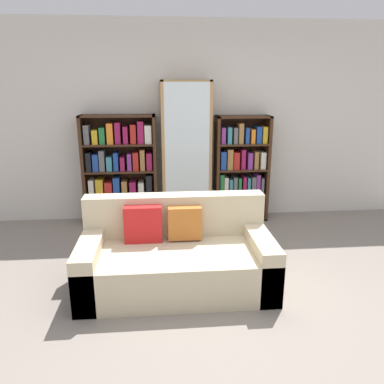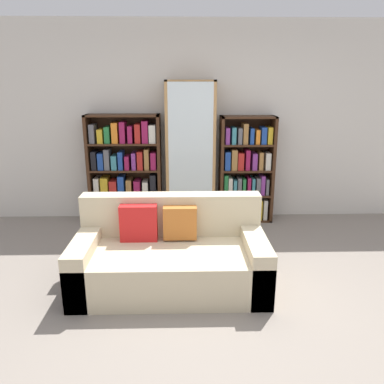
{
  "view_description": "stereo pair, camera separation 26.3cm",
  "coord_description": "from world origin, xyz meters",
  "px_view_note": "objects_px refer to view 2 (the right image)",
  "views": [
    {
      "loc": [
        -0.55,
        -2.78,
        1.9
      ],
      "look_at": [
        -0.18,
        1.32,
        0.68
      ],
      "focal_mm": 35.0,
      "sensor_mm": 36.0,
      "label": 1
    },
    {
      "loc": [
        -0.29,
        -2.8,
        1.9
      ],
      "look_at": [
        -0.18,
        1.32,
        0.68
      ],
      "focal_mm": 35.0,
      "sensor_mm": 36.0,
      "label": 2
    }
  ],
  "objects_px": {
    "bookshelf_left": "(125,171)",
    "wine_bottle": "(235,221)",
    "couch": "(171,257)",
    "bookshelf_right": "(246,171)",
    "display_cabinet": "(190,154)"
  },
  "relations": [
    {
      "from": "bookshelf_left",
      "to": "wine_bottle",
      "type": "relative_size",
      "value": 4.43
    },
    {
      "from": "couch",
      "to": "bookshelf_right",
      "type": "relative_size",
      "value": 1.22
    },
    {
      "from": "bookshelf_right",
      "to": "display_cabinet",
      "type": "bearing_deg",
      "value": -178.78
    },
    {
      "from": "display_cabinet",
      "to": "bookshelf_right",
      "type": "xyz_separation_m",
      "value": [
        0.77,
        0.02,
        -0.25
      ]
    },
    {
      "from": "bookshelf_right",
      "to": "bookshelf_left",
      "type": "bearing_deg",
      "value": -179.99
    },
    {
      "from": "couch",
      "to": "display_cabinet",
      "type": "distance_m",
      "value": 1.89
    },
    {
      "from": "bookshelf_left",
      "to": "display_cabinet",
      "type": "distance_m",
      "value": 0.93
    },
    {
      "from": "couch",
      "to": "wine_bottle",
      "type": "relative_size",
      "value": 5.33
    },
    {
      "from": "bookshelf_left",
      "to": "bookshelf_right",
      "type": "xyz_separation_m",
      "value": [
        1.67,
        0.0,
        -0.01
      ]
    },
    {
      "from": "couch",
      "to": "wine_bottle",
      "type": "bearing_deg",
      "value": 58.41
    },
    {
      "from": "display_cabinet",
      "to": "wine_bottle",
      "type": "distance_m",
      "value": 1.09
    },
    {
      "from": "display_cabinet",
      "to": "wine_bottle",
      "type": "height_order",
      "value": "display_cabinet"
    },
    {
      "from": "bookshelf_left",
      "to": "wine_bottle",
      "type": "distance_m",
      "value": 1.65
    },
    {
      "from": "couch",
      "to": "bookshelf_left",
      "type": "distance_m",
      "value": 1.94
    },
    {
      "from": "display_cabinet",
      "to": "couch",
      "type": "bearing_deg",
      "value": -97.41
    }
  ]
}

